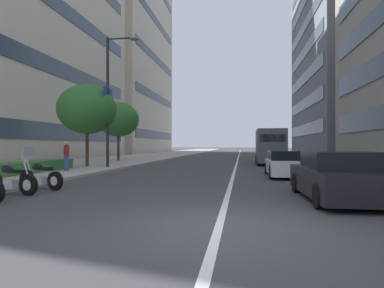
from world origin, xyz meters
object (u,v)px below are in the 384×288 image
at_px(street_lamp_with_banners, 112,90).
at_px(pedestrian_on_plaza, 66,156).
at_px(street_tree_by_lamp_post, 118,119).
at_px(street_tree_near_plaza_corner, 87,109).
at_px(car_mid_block_traffic, 286,164).
at_px(motorcycle_second_in_row, 10,181).
at_px(delivery_van_ahead, 270,146).
at_px(motorcycle_nearest_camera, 40,176).
at_px(car_approaching_light, 337,178).

height_order(street_lamp_with_banners, pedestrian_on_plaza, street_lamp_with_banners).
xyz_separation_m(street_tree_by_lamp_post, pedestrian_on_plaza, (-11.39, -1.60, -2.91)).
bearing_deg(street_tree_near_plaza_corner, car_mid_block_traffic, -105.05).
relative_size(motorcycle_second_in_row, pedestrian_on_plaza, 1.30).
distance_m(delivery_van_ahead, street_lamp_with_banners, 12.87).
bearing_deg(delivery_van_ahead, car_mid_block_traffic, -179.40).
height_order(street_tree_near_plaza_corner, street_tree_by_lamp_post, street_tree_near_plaza_corner).
distance_m(motorcycle_nearest_camera, delivery_van_ahead, 18.24).
relative_size(car_approaching_light, car_mid_block_traffic, 0.96).
relative_size(motorcycle_nearest_camera, car_approaching_light, 0.49).
height_order(delivery_van_ahead, street_tree_by_lamp_post, street_tree_by_lamp_post).
bearing_deg(car_mid_block_traffic, motorcycle_nearest_camera, 123.35).
height_order(car_mid_block_traffic, street_lamp_with_banners, street_lamp_with_banners).
bearing_deg(car_approaching_light, delivery_van_ahead, -0.39).
bearing_deg(delivery_van_ahead, car_approaching_light, -177.65).
bearing_deg(street_tree_by_lamp_post, motorcycle_nearest_camera, -166.83).
distance_m(motorcycle_second_in_row, pedestrian_on_plaza, 7.51).
distance_m(motorcycle_second_in_row, street_lamp_with_banners, 11.34).
xyz_separation_m(motorcycle_nearest_camera, car_approaching_light, (-0.83, -9.66, 0.19)).
xyz_separation_m(car_mid_block_traffic, street_tree_near_plaza_corner, (3.27, 12.15, 3.26)).
bearing_deg(car_approaching_light, motorcycle_nearest_camera, 83.24).
height_order(motorcycle_second_in_row, street_tree_by_lamp_post, street_tree_by_lamp_post).
height_order(car_approaching_light, street_lamp_with_banners, street_lamp_with_banners).
bearing_deg(delivery_van_ahead, street_tree_by_lamp_post, 84.16).
bearing_deg(street_tree_near_plaza_corner, pedestrian_on_plaza, -171.23).
xyz_separation_m(motorcycle_second_in_row, street_lamp_with_banners, (10.29, 1.01, 4.65)).
height_order(street_lamp_with_banners, street_tree_by_lamp_post, street_lamp_with_banners).
distance_m(motorcycle_second_in_row, car_mid_block_traffic, 11.82).
distance_m(motorcycle_nearest_camera, street_lamp_with_banners, 10.21).
relative_size(car_mid_block_traffic, street_tree_by_lamp_post, 0.83).
bearing_deg(motorcycle_nearest_camera, street_tree_by_lamp_post, -59.68).
distance_m(street_tree_by_lamp_post, pedestrian_on_plaza, 11.87).
height_order(street_lamp_with_banners, street_tree_near_plaza_corner, street_lamp_with_banners).
relative_size(car_mid_block_traffic, delivery_van_ahead, 0.79).
distance_m(motorcycle_nearest_camera, car_mid_block_traffic, 10.97).
distance_m(motorcycle_second_in_row, street_tree_near_plaza_corner, 11.41).
xyz_separation_m(car_mid_block_traffic, street_tree_by_lamp_post, (11.28, 13.23, 3.25)).
xyz_separation_m(delivery_van_ahead, pedestrian_on_plaza, (-9.83, 11.68, -0.51)).
xyz_separation_m(street_lamp_with_banners, pedestrian_on_plaza, (-3.16, 1.28, -4.12)).
height_order(street_tree_by_lamp_post, pedestrian_on_plaza, street_tree_by_lamp_post).
bearing_deg(pedestrian_on_plaza, delivery_van_ahead, -174.15).
bearing_deg(delivery_van_ahead, pedestrian_on_plaza, 130.96).
relative_size(car_mid_block_traffic, pedestrian_on_plaza, 2.72).
distance_m(street_tree_near_plaza_corner, street_tree_by_lamp_post, 8.09).
bearing_deg(pedestrian_on_plaza, street_tree_by_lamp_post, -116.23).
distance_m(motorcycle_nearest_camera, street_tree_by_lamp_post, 18.05).
bearing_deg(pedestrian_on_plaza, car_mid_block_traffic, 146.32).
relative_size(car_mid_block_traffic, street_lamp_with_banners, 0.53).
xyz_separation_m(motorcycle_nearest_camera, delivery_van_ahead, (15.69, -9.24, 1.02)).
height_order(delivery_van_ahead, pedestrian_on_plaza, delivery_van_ahead).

